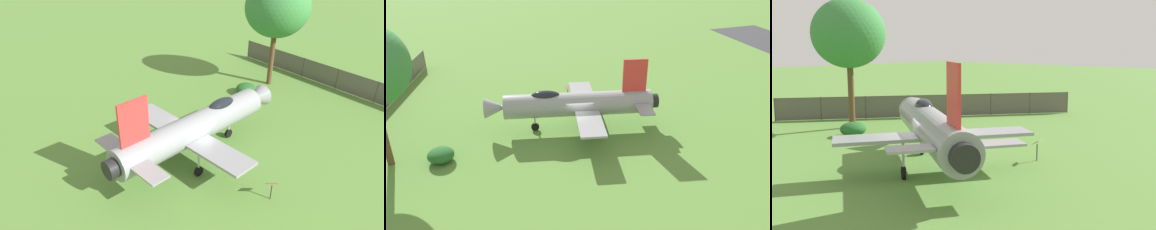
% 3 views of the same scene
% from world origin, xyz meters
% --- Properties ---
extents(ground_plane, '(200.00, 200.00, 0.00)m').
position_xyz_m(ground_plane, '(0.00, 0.00, 0.00)').
color(ground_plane, '#568438').
extents(display_jet, '(12.09, 9.40, 5.43)m').
position_xyz_m(display_jet, '(-0.32, 0.20, 2.10)').
color(display_jet, gray).
rests_on(display_jet, ground_plane).
extents(shade_tree, '(5.05, 5.39, 9.38)m').
position_xyz_m(shade_tree, '(-12.74, 3.88, 6.84)').
color(shade_tree, brown).
rests_on(shade_tree, ground_plane).
extents(perimeter_fence, '(14.91, 19.94, 1.89)m').
position_xyz_m(perimeter_fence, '(-12.06, 11.12, 1.00)').
color(perimeter_fence, '#4C4238').
rests_on(perimeter_fence, ground_plane).
extents(shrub_near_fence, '(1.74, 1.74, 0.95)m').
position_xyz_m(shrub_near_fence, '(-9.99, 2.12, 0.47)').
color(shrub_near_fence, '#235B26').
rests_on(shrub_near_fence, ground_plane).
extents(info_plaque, '(0.52, 0.67, 1.14)m').
position_xyz_m(info_plaque, '(2.73, 4.98, 0.85)').
color(info_plaque, '#333333').
rests_on(info_plaque, ground_plane).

